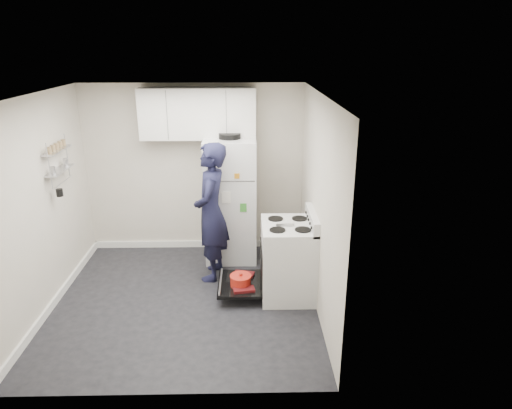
{
  "coord_description": "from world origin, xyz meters",
  "views": [
    {
      "loc": [
        0.77,
        -4.95,
        3.04
      ],
      "look_at": [
        0.89,
        0.6,
        1.05
      ],
      "focal_mm": 32.0,
      "sensor_mm": 36.0,
      "label": 1
    }
  ],
  "objects_px": {
    "electric_range": "(287,260)",
    "person": "(211,212)",
    "open_oven_door": "(240,282)",
    "refrigerator": "(231,199)"
  },
  "relations": [
    {
      "from": "electric_range",
      "to": "person",
      "type": "bearing_deg",
      "value": 152.68
    },
    {
      "from": "electric_range",
      "to": "refrigerator",
      "type": "relative_size",
      "value": 0.59
    },
    {
      "from": "open_oven_door",
      "to": "electric_range",
      "type": "bearing_deg",
      "value": 2.79
    },
    {
      "from": "refrigerator",
      "to": "person",
      "type": "xyz_separation_m",
      "value": [
        -0.24,
        -0.6,
        0.03
      ]
    },
    {
      "from": "electric_range",
      "to": "open_oven_door",
      "type": "height_order",
      "value": "electric_range"
    },
    {
      "from": "open_oven_door",
      "to": "person",
      "type": "height_order",
      "value": "person"
    },
    {
      "from": "electric_range",
      "to": "person",
      "type": "relative_size",
      "value": 0.59
    },
    {
      "from": "electric_range",
      "to": "person",
      "type": "height_order",
      "value": "person"
    },
    {
      "from": "electric_range",
      "to": "open_oven_door",
      "type": "distance_m",
      "value": 0.65
    },
    {
      "from": "refrigerator",
      "to": "electric_range",
      "type": "bearing_deg",
      "value": -56.65
    }
  ]
}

